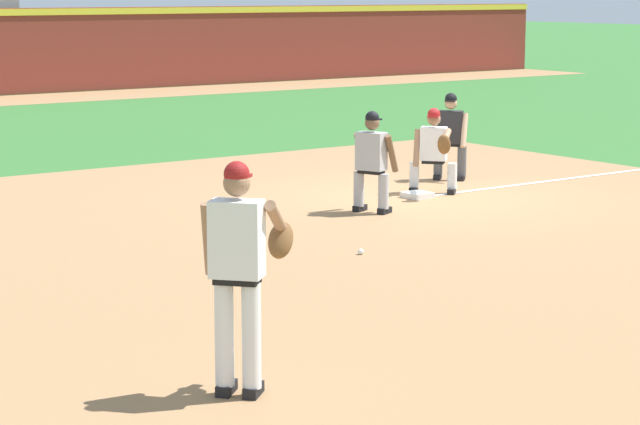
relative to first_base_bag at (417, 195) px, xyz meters
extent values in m
plane|color=#336B2D|center=(0.00, 0.00, -0.04)|extent=(160.00, 160.00, 0.00)
cube|color=#9E754C|center=(-3.63, -3.22, -0.04)|extent=(18.00, 18.00, 0.01)
cube|color=white|center=(0.00, 0.00, 0.00)|extent=(0.38, 0.38, 0.09)
sphere|color=white|center=(-3.24, -2.79, -0.01)|extent=(0.07, 0.07, 0.07)
cube|color=black|center=(-7.30, -6.32, 0.00)|extent=(0.27, 0.25, 0.09)
cylinder|color=white|center=(-7.33, -6.35, 0.46)|extent=(0.15, 0.15, 0.84)
cube|color=black|center=(-7.15, -6.49, 0.00)|extent=(0.27, 0.25, 0.09)
cylinder|color=white|center=(-7.18, -6.51, 0.46)|extent=(0.15, 0.15, 0.84)
cube|color=black|center=(-7.26, -6.43, 0.90)|extent=(0.38, 0.39, 0.06)
cube|color=white|center=(-7.26, -6.43, 1.22)|extent=(0.44, 0.46, 0.60)
sphere|color=#9E7051|center=(-7.24, -6.42, 1.65)|extent=(0.21, 0.21, 0.21)
sphere|color=maroon|center=(-7.24, -6.42, 1.72)|extent=(0.20, 0.20, 0.20)
cube|color=maroon|center=(-7.17, -6.36, 1.69)|extent=(0.20, 0.20, 0.02)
cylinder|color=#9E7051|center=(-7.37, -6.20, 1.19)|extent=(0.20, 0.19, 0.59)
cylinder|color=#9E7051|center=(-6.87, -6.42, 1.31)|extent=(0.45, 0.42, 0.41)
ellipsoid|color=brown|center=(-6.81, -6.37, 1.14)|extent=(0.36, 0.35, 0.34)
cube|color=black|center=(0.67, -0.03, 0.00)|extent=(0.27, 0.25, 0.09)
cylinder|color=white|center=(0.70, 0.00, 0.23)|extent=(0.15, 0.15, 0.40)
cube|color=black|center=(0.28, 0.43, 0.00)|extent=(0.27, 0.25, 0.09)
cylinder|color=white|center=(0.31, 0.45, 0.23)|extent=(0.15, 0.15, 0.40)
cube|color=black|center=(0.51, 0.23, 0.46)|extent=(0.37, 0.39, 0.06)
cube|color=white|center=(0.51, 0.23, 0.73)|extent=(0.44, 0.46, 0.52)
sphere|color=#9E7051|center=(0.49, 0.21, 1.12)|extent=(0.21, 0.21, 0.21)
sphere|color=maroon|center=(0.49, 0.21, 1.20)|extent=(0.20, 0.20, 0.20)
cube|color=maroon|center=(0.43, 0.15, 1.17)|extent=(0.19, 0.20, 0.02)
cylinder|color=#9E7051|center=(0.36, -0.23, 0.88)|extent=(0.50, 0.45, 0.24)
cylinder|color=#9E7051|center=(0.27, 0.35, 0.67)|extent=(0.24, 0.22, 0.58)
ellipsoid|color=brown|center=(0.19, -0.37, 0.80)|extent=(0.30, 0.29, 0.35)
cube|color=black|center=(-1.42, -0.41, 0.00)|extent=(0.28, 0.21, 0.09)
cylinder|color=#B2B2B7|center=(-1.46, -0.42, 0.28)|extent=(0.15, 0.15, 0.50)
cube|color=black|center=(-1.26, -0.77, 0.00)|extent=(0.28, 0.21, 0.09)
cylinder|color=#B2B2B7|center=(-1.30, -0.79, 0.28)|extent=(0.15, 0.15, 0.50)
cube|color=black|center=(-1.38, -0.61, 0.55)|extent=(0.32, 0.39, 0.06)
cube|color=#B2B2B7|center=(-1.38, -0.61, 0.85)|extent=(0.38, 0.46, 0.54)
sphere|color=brown|center=(-1.36, -0.60, 1.25)|extent=(0.21, 0.21, 0.21)
sphere|color=black|center=(-1.36, -0.60, 1.32)|extent=(0.20, 0.20, 0.20)
cube|color=black|center=(-1.28, -0.56, 1.29)|extent=(0.17, 0.20, 0.02)
cylinder|color=brown|center=(-1.34, -0.32, 0.81)|extent=(0.34, 0.21, 0.56)
cylinder|color=brown|center=(-1.14, -0.78, 0.81)|extent=(0.34, 0.21, 0.56)
cube|color=black|center=(1.75, 0.94, 0.00)|extent=(0.27, 0.25, 0.09)
cylinder|color=#515154|center=(1.78, 0.96, 0.28)|extent=(0.15, 0.15, 0.50)
cube|color=black|center=(1.49, 1.24, 0.00)|extent=(0.27, 0.25, 0.09)
cylinder|color=#515154|center=(1.52, 1.27, 0.28)|extent=(0.15, 0.15, 0.50)
cube|color=black|center=(1.65, 1.12, 0.55)|extent=(0.37, 0.39, 0.06)
cube|color=#232326|center=(1.65, 1.12, 0.85)|extent=(0.44, 0.46, 0.54)
sphere|color=tan|center=(1.63, 1.10, 1.25)|extent=(0.21, 0.21, 0.21)
sphere|color=black|center=(1.63, 1.10, 1.32)|extent=(0.20, 0.20, 0.20)
cube|color=black|center=(1.57, 1.04, 1.29)|extent=(0.19, 0.20, 0.02)
cylinder|color=tan|center=(1.70, 0.83, 0.81)|extent=(0.31, 0.28, 0.56)
cylinder|color=tan|center=(1.38, 1.21, 0.81)|extent=(0.31, 0.28, 0.56)
camera|label=1|loc=(-12.21, -14.40, 3.09)|focal=70.00mm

